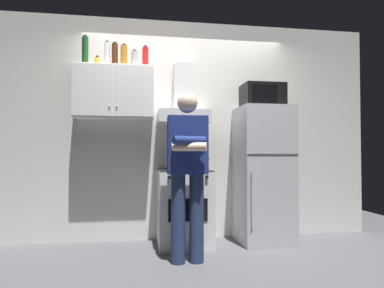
# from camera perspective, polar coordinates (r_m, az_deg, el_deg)

# --- Properties ---
(ground_plane) EXTENTS (7.00, 7.00, 0.00)m
(ground_plane) POSITION_cam_1_polar(r_m,az_deg,el_deg) (3.73, -0.00, -17.95)
(ground_plane) COLOR #4C4C51
(back_wall_tiled) EXTENTS (4.80, 0.10, 2.70)m
(back_wall_tiled) POSITION_cam_1_polar(r_m,az_deg,el_deg) (4.18, -1.27, 2.52)
(back_wall_tiled) COLOR silver
(back_wall_tiled) RESTS_ON ground_plane
(upper_cabinet) EXTENTS (0.90, 0.37, 0.60)m
(upper_cabinet) POSITION_cam_1_polar(r_m,az_deg,el_deg) (3.98, -13.17, 8.56)
(upper_cabinet) COLOR white
(stove_oven) EXTENTS (0.60, 0.62, 0.87)m
(stove_oven) POSITION_cam_1_polar(r_m,az_deg,el_deg) (3.87, -1.32, -10.78)
(stove_oven) COLOR white
(stove_oven) RESTS_ON ground_plane
(range_hood) EXTENTS (0.60, 0.44, 0.75)m
(range_hood) POSITION_cam_1_polar(r_m,az_deg,el_deg) (3.98, -1.55, 6.30)
(range_hood) COLOR white
(refrigerator) EXTENTS (0.60, 0.62, 1.60)m
(refrigerator) POSITION_cam_1_polar(r_m,az_deg,el_deg) (4.06, 12.14, -5.09)
(refrigerator) COLOR silver
(refrigerator) RESTS_ON ground_plane
(microwave) EXTENTS (0.48, 0.37, 0.28)m
(microwave) POSITION_cam_1_polar(r_m,az_deg,el_deg) (4.13, 11.96, 8.06)
(microwave) COLOR black
(microwave) RESTS_ON refrigerator
(person_standing) EXTENTS (0.38, 0.33, 1.64)m
(person_standing) POSITION_cam_1_polar(r_m,az_deg,el_deg) (3.22, -0.78, -4.26)
(person_standing) COLOR navy
(person_standing) RESTS_ON ground_plane
(cooking_pot) EXTENTS (0.28, 0.18, 0.13)m
(cooking_pot) POSITION_cam_1_polar(r_m,az_deg,el_deg) (3.72, 0.91, -3.34)
(cooking_pot) COLOR #B7BABF
(cooking_pot) RESTS_ON stove_oven
(bottle_spice_jar) EXTENTS (0.06, 0.06, 0.12)m
(bottle_spice_jar) POSITION_cam_1_polar(r_m,az_deg,el_deg) (4.09, -15.94, 13.41)
(bottle_spice_jar) COLOR gold
(bottle_spice_jar) RESTS_ON upper_cabinet
(bottle_canister_steel) EXTENTS (0.08, 0.08, 0.20)m
(bottle_canister_steel) POSITION_cam_1_polar(r_m,az_deg,el_deg) (4.05, -9.82, 14.13)
(bottle_canister_steel) COLOR #B2B5BA
(bottle_canister_steel) RESTS_ON upper_cabinet
(bottle_soda_red) EXTENTS (0.07, 0.07, 0.27)m
(bottle_soda_red) POSITION_cam_1_polar(r_m,az_deg,el_deg) (4.10, -8.00, 14.42)
(bottle_soda_red) COLOR red
(bottle_soda_red) RESTS_ON upper_cabinet
(bottle_rum_dark) EXTENTS (0.07, 0.07, 0.30)m
(bottle_rum_dark) POSITION_cam_1_polar(r_m,az_deg,el_deg) (4.11, -13.10, 14.59)
(bottle_rum_dark) COLOR #47230F
(bottle_rum_dark) RESTS_ON upper_cabinet
(bottle_wine_green) EXTENTS (0.07, 0.07, 0.34)m
(bottle_wine_green) POSITION_cam_1_polar(r_m,az_deg,el_deg) (4.10, -17.86, 14.96)
(bottle_wine_green) COLOR #19471E
(bottle_wine_green) RESTS_ON upper_cabinet
(bottle_vodka_clear) EXTENTS (0.07, 0.07, 0.31)m
(bottle_vodka_clear) POSITION_cam_1_polar(r_m,az_deg,el_deg) (4.11, -14.34, 14.63)
(bottle_vodka_clear) COLOR silver
(bottle_vodka_clear) RESTS_ON upper_cabinet
(bottle_liquor_amber) EXTENTS (0.08, 0.08, 0.26)m
(bottle_liquor_amber) POSITION_cam_1_polar(r_m,az_deg,el_deg) (4.05, -11.59, 14.56)
(bottle_liquor_amber) COLOR #B7721E
(bottle_liquor_amber) RESTS_ON upper_cabinet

